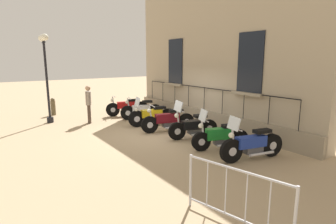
% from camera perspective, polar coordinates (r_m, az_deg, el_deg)
% --- Properties ---
extents(ground_plane, '(60.00, 60.00, 0.00)m').
position_cam_1_polar(ground_plane, '(10.56, -1.04, -4.40)').
color(ground_plane, tan).
extents(building_facade, '(0.82, 10.01, 6.02)m').
position_cam_1_polar(building_facade, '(11.75, 9.31, 11.39)').
color(building_facade, tan).
rests_on(building_facade, ground_plane).
extents(motorcycle_red, '(2.11, 0.78, 1.01)m').
position_cam_1_polar(motorcycle_red, '(13.85, -8.52, 1.02)').
color(motorcycle_red, black).
rests_on(motorcycle_red, ground_plane).
extents(motorcycle_white, '(1.94, 0.89, 1.04)m').
position_cam_1_polar(motorcycle_white, '(12.93, -5.59, 0.32)').
color(motorcycle_white, black).
rests_on(motorcycle_white, ground_plane).
extents(motorcycle_yellow, '(2.07, 0.85, 1.26)m').
position_cam_1_polar(motorcycle_yellow, '(11.59, -3.34, -0.69)').
color(motorcycle_yellow, black).
rests_on(motorcycle_yellow, ground_plane).
extents(motorcycle_maroon, '(2.17, 0.83, 1.09)m').
position_cam_1_polar(motorcycle_maroon, '(10.67, 0.03, -1.77)').
color(motorcycle_maroon, black).
rests_on(motorcycle_maroon, ground_plane).
extents(motorcycle_black, '(1.87, 0.85, 1.39)m').
position_cam_1_polar(motorcycle_black, '(9.78, 5.20, -3.01)').
color(motorcycle_black, black).
rests_on(motorcycle_black, ground_plane).
extents(motorcycle_green, '(1.83, 0.86, 1.31)m').
position_cam_1_polar(motorcycle_green, '(8.73, 10.81, -5.02)').
color(motorcycle_green, black).
rests_on(motorcycle_green, ground_plane).
extents(motorcycle_blue, '(2.06, 0.75, 1.30)m').
position_cam_1_polar(motorcycle_blue, '(8.08, 17.17, -6.61)').
color(motorcycle_blue, black).
rests_on(motorcycle_blue, ground_plane).
extents(lamppost, '(0.28, 0.98, 3.84)m').
position_cam_1_polar(lamppost, '(13.06, -24.33, 9.20)').
color(lamppost, black).
rests_on(lamppost, ground_plane).
extents(crowd_barrier, '(0.48, 1.92, 1.05)m').
position_cam_1_polar(crowd_barrier, '(4.93, 14.03, -16.58)').
color(crowd_barrier, '#B7B7BF').
rests_on(crowd_barrier, ground_plane).
extents(bollard, '(0.23, 0.23, 0.88)m').
position_cam_1_polar(bollard, '(14.96, -22.97, 1.07)').
color(bollard, brown).
rests_on(bollard, ground_plane).
extents(pedestrian_standing, '(0.34, 0.50, 1.67)m').
position_cam_1_polar(pedestrian_standing, '(12.48, -16.33, 2.00)').
color(pedestrian_standing, '#47382D').
rests_on(pedestrian_standing, ground_plane).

